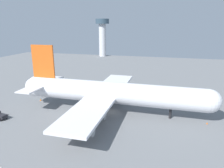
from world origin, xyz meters
TOP-DOWN VIEW (x-y plane):
  - ground_plane at (0.00, 0.00)m, footprint 238.08×238.08m
  - cargo_airplane at (-0.10, -0.00)m, footprint 59.52×49.80m
  - cargo_loader at (-6.88, 22.11)m, footprint 4.06×4.50m
  - safety_cone_nose at (26.78, -1.13)m, footprint 0.39×0.39m
  - safety_cone_tail at (-26.78, 2.77)m, footprint 0.55×0.55m
  - control_tower at (-38.97, 112.88)m, footprint 11.26×11.26m

SIDE VIEW (x-z plane):
  - ground_plane at x=0.00m, z-range 0.00..0.00m
  - safety_cone_nose at x=26.78m, z-range 0.00..0.56m
  - safety_cone_tail at x=-26.78m, z-range 0.00..0.79m
  - cargo_loader at x=-6.88m, z-range -0.02..2.46m
  - cargo_airplane at x=-0.10m, z-range -3.80..15.97m
  - control_tower at x=-38.97m, z-range 3.35..34.13m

